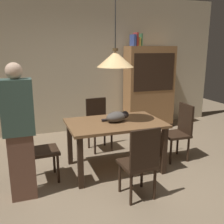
# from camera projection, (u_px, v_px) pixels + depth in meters

# --- Properties ---
(ground) EXTENTS (10.00, 10.00, 0.00)m
(ground) POSITION_uv_depth(u_px,v_px,m) (130.00, 184.00, 3.53)
(ground) COLOR #847056
(back_wall) EXTENTS (6.40, 0.10, 2.90)m
(back_wall) POSITION_uv_depth(u_px,v_px,m) (83.00, 65.00, 5.61)
(back_wall) COLOR beige
(back_wall) RESTS_ON ground
(dining_table) EXTENTS (1.40, 0.90, 0.75)m
(dining_table) POSITION_uv_depth(u_px,v_px,m) (115.00, 128.00, 3.84)
(dining_table) COLOR brown
(dining_table) RESTS_ON ground
(chair_left_side) EXTENTS (0.42, 0.42, 0.93)m
(chair_left_side) POSITION_uv_depth(u_px,v_px,m) (37.00, 146.00, 3.50)
(chair_left_side) COLOR black
(chair_left_side) RESTS_ON ground
(chair_right_side) EXTENTS (0.41, 0.41, 0.93)m
(chair_right_side) POSITION_uv_depth(u_px,v_px,m) (180.00, 129.00, 4.23)
(chair_right_side) COLOR black
(chair_right_side) RESTS_ON ground
(chair_near_front) EXTENTS (0.42, 0.42, 0.93)m
(chair_near_front) POSITION_uv_depth(u_px,v_px,m) (140.00, 160.00, 3.07)
(chair_near_front) COLOR black
(chair_near_front) RESTS_ON ground
(chair_far_back) EXTENTS (0.44, 0.44, 0.93)m
(chair_far_back) POSITION_uv_depth(u_px,v_px,m) (98.00, 122.00, 4.67)
(chair_far_back) COLOR black
(chair_far_back) RESTS_ON ground
(cat_sleeping) EXTENTS (0.41, 0.32, 0.16)m
(cat_sleeping) POSITION_uv_depth(u_px,v_px,m) (117.00, 117.00, 3.80)
(cat_sleeping) COLOR #4C4742
(cat_sleeping) RESTS_ON dining_table
(pendant_lamp) EXTENTS (0.52, 0.52, 1.30)m
(pendant_lamp) POSITION_uv_depth(u_px,v_px,m) (115.00, 59.00, 3.59)
(pendant_lamp) COLOR #E5B775
(hutch_bookcase) EXTENTS (1.12, 0.45, 1.85)m
(hutch_bookcase) POSITION_uv_depth(u_px,v_px,m) (149.00, 89.00, 5.90)
(hutch_bookcase) COLOR olive
(hutch_bookcase) RESTS_ON ground
(book_blue_wide) EXTENTS (0.06, 0.24, 0.24)m
(book_blue_wide) POSITION_uv_depth(u_px,v_px,m) (133.00, 40.00, 5.50)
(book_blue_wide) COLOR #384C93
(book_blue_wide) RESTS_ON hutch_bookcase
(book_red_tall) EXTENTS (0.04, 0.22, 0.28)m
(book_red_tall) POSITION_uv_depth(u_px,v_px,m) (136.00, 39.00, 5.52)
(book_red_tall) COLOR #B73833
(book_red_tall) RESTS_ON hutch_bookcase
(book_yellow_short) EXTENTS (0.04, 0.20, 0.18)m
(book_yellow_short) POSITION_uv_depth(u_px,v_px,m) (138.00, 42.00, 5.55)
(book_yellow_short) COLOR gold
(book_yellow_short) RESTS_ON hutch_bookcase
(book_green_slim) EXTENTS (0.03, 0.20, 0.26)m
(book_green_slim) POSITION_uv_depth(u_px,v_px,m) (140.00, 40.00, 5.56)
(book_green_slim) COLOR #427A4C
(book_green_slim) RESTS_ON hutch_bookcase
(person_standing) EXTENTS (0.36, 0.22, 1.66)m
(person_standing) POSITION_uv_depth(u_px,v_px,m) (19.00, 133.00, 3.03)
(person_standing) COLOR brown
(person_standing) RESTS_ON ground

